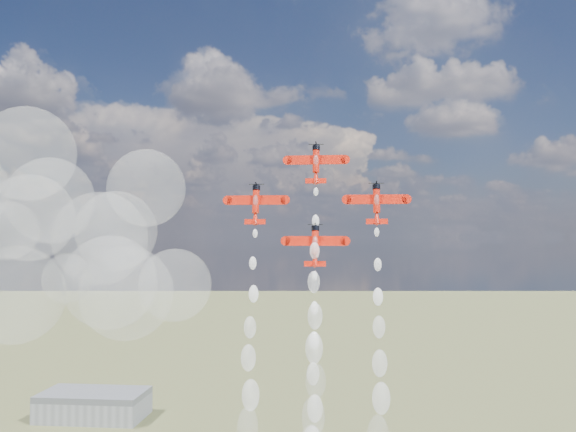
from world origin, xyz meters
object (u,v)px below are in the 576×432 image
Objects in this scene: plane_left at (256,203)px; plane_right at (377,203)px; plane_lead at (316,163)px; plane_slot at (315,245)px; hangar at (94,405)px.

plane_right is (26.13, 0.00, 0.00)m from plane_left.
plane_lead reaches higher than plane_left.
plane_left is at bearing -171.52° from plane_lead.
plane_lead is at bearing 90.00° from plane_slot.
plane_right is at bearing -50.49° from hangar.
plane_right is (13.07, -1.95, -8.94)m from plane_lead.
hangar is at bearing 126.24° from plane_slot.
plane_left is at bearing 171.52° from plane_slot.
plane_right is 15.95m from plane_slot.
plane_lead reaches higher than plane_right.
hangar is 3.92× the size of plane_lead.
hangar is 209.53m from plane_left.
plane_right is 1.00× the size of plane_slot.
plane_right is (130.50, -158.25, 89.24)m from hangar.
hangar is 223.69m from plane_right.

